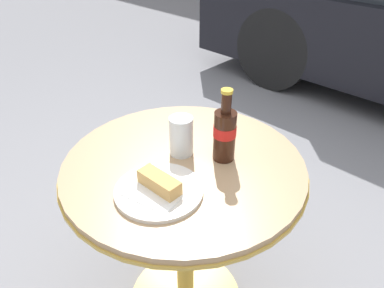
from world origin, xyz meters
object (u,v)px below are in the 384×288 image
(bistro_table, at_px, (184,201))
(drinking_glass, at_px, (181,137))
(lunch_plate_near, at_px, (159,188))
(cola_bottle_left, at_px, (225,133))

(bistro_table, relative_size, drinking_glass, 6.00)
(lunch_plate_near, bearing_deg, drinking_glass, 116.76)
(bistro_table, height_order, cola_bottle_left, cola_bottle_left)
(drinking_glass, relative_size, lunch_plate_near, 0.51)
(cola_bottle_left, bearing_deg, bistro_table, -125.24)
(cola_bottle_left, relative_size, drinking_glass, 1.84)
(bistro_table, bearing_deg, lunch_plate_near, -71.61)
(bistro_table, distance_m, drinking_glass, 0.23)
(cola_bottle_left, distance_m, lunch_plate_near, 0.26)
(bistro_table, relative_size, cola_bottle_left, 3.26)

